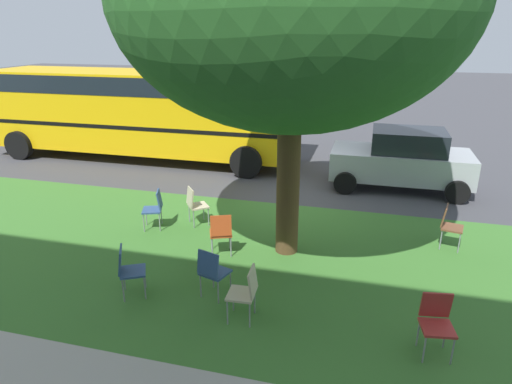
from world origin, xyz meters
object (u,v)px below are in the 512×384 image
chair_1 (246,290)px  chair_5 (155,206)px  chair_4 (195,203)px  chair_3 (436,320)px  parked_car (402,159)px  chair_0 (221,231)px  chair_6 (449,223)px  school_bus (141,106)px  chair_7 (212,270)px  chair_2 (128,268)px

chair_1 → chair_5: bearing=-43.5°
chair_4 → chair_3: bearing=146.5°
chair_1 → parked_car: bearing=-110.0°
parked_car → chair_1: bearing=70.0°
chair_0 → chair_6: bearing=-160.9°
school_bus → chair_7: bearing=124.8°
chair_1 → chair_6: 4.69m
chair_5 → school_bus: (3.04, -5.23, 1.24)m
chair_0 → chair_7: (-0.34, 1.43, 0.00)m
chair_2 → chair_7: 1.39m
chair_1 → chair_4: same height
school_bus → chair_4: bearing=128.4°
chair_6 → chair_1: bearing=45.7°
chair_1 → chair_2: same height
chair_2 → chair_4: (0.02, -2.95, 0.00)m
chair_1 → school_bus: (5.88, -7.92, 1.24)m
chair_2 → chair_3: same height
chair_5 → parked_car: size_ratio=0.24×
chair_6 → school_bus: (9.16, -4.56, 1.24)m
school_bus → chair_3: bearing=137.1°
parked_car → chair_4: bearing=39.4°
chair_2 → chair_4: 2.95m
chair_0 → chair_6: size_ratio=1.00×
parked_car → chair_7: bearing=63.6°
chair_1 → chair_5: size_ratio=1.00×
chair_4 → parked_car: (-4.56, -3.75, 0.32)m
chair_7 → chair_2: bearing=11.7°
chair_6 → chair_7: size_ratio=1.00×
chair_0 → chair_3: same height
parked_car → school_bus: (8.38, -1.07, 0.92)m
chair_2 → chair_3: (-4.72, 0.19, 0.00)m
chair_1 → school_bus: size_ratio=0.08×
chair_0 → chair_7: same height
chair_1 → chair_7: size_ratio=1.00×
chair_0 → chair_5: size_ratio=1.00×
chair_2 → school_bus: school_bus is taller
chair_2 → chair_7: same height
chair_7 → chair_0: bearing=-76.5°
chair_5 → school_bus: school_bus is taller
chair_4 → chair_6: bearing=-177.2°
chair_1 → chair_7: (0.69, -0.43, 0.00)m
chair_4 → school_bus: size_ratio=0.08×
chair_1 → chair_7: same height
chair_1 → chair_6: size_ratio=1.00×
parked_car → school_bus: bearing=-7.3°
chair_0 → chair_6: same height
chair_0 → school_bus: (4.85, -6.06, 1.24)m
chair_2 → parked_car: parked_car is taller
chair_4 → chair_5: (0.78, 0.41, 0.00)m
chair_3 → chair_2: bearing=-2.3°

